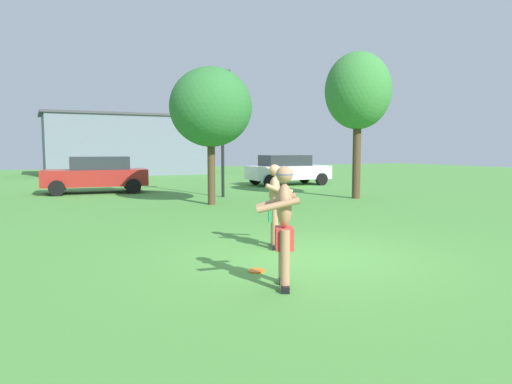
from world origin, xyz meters
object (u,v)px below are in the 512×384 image
car_red_far_end (97,174)px  lamp_post (223,118)px  car_white_mid_lot (287,169)px  tree_right_field (211,108)px  frisbee (257,271)px  player_in_green (275,204)px  player_with_cap (284,221)px  tree_behind_players (358,92)px

car_red_far_end → lamp_post: lamp_post is taller
car_white_mid_lot → car_red_far_end: (-9.63, -0.15, 0.00)m
car_red_far_end → tree_right_field: tree_right_field is taller
car_red_far_end → tree_right_field: (2.96, -6.16, 2.48)m
frisbee → car_white_mid_lot: car_white_mid_lot is taller
frisbee → player_in_green: bearing=52.4°
car_red_far_end → player_with_cap: bearing=-88.3°
lamp_post → tree_behind_players: 5.29m
tree_right_field → tree_behind_players: tree_behind_players is taller
frisbee → lamp_post: size_ratio=0.05×
player_in_green → frisbee: player_in_green is taller
player_in_green → tree_right_field: 7.56m
lamp_post → tree_right_field: size_ratio=1.07×
frisbee → lamp_post: bearing=70.4°
player_with_cap → car_white_mid_lot: 18.15m
player_with_cap → car_red_far_end: player_with_cap is taller
car_white_mid_lot → lamp_post: lamp_post is taller
player_with_cap → car_white_mid_lot: (9.18, 15.66, -0.10)m
player_in_green → tree_behind_players: bearing=42.2°
tree_right_field → tree_behind_players: size_ratio=0.84×
frisbee → car_red_far_end: car_red_far_end is taller
player_in_green → car_red_far_end: size_ratio=0.36×
car_red_far_end → tree_right_field: size_ratio=0.96×
car_red_far_end → lamp_post: size_ratio=0.90×
frisbee → car_white_mid_lot: 17.40m
player_with_cap → car_red_far_end: bearing=91.7°
player_with_cap → lamp_post: size_ratio=0.34×
frisbee → car_red_far_end: size_ratio=0.06×
player_with_cap → tree_right_field: (2.50, 9.35, 2.37)m
player_with_cap → player_in_green: player_with_cap is taller
car_white_mid_lot → frisbee: bearing=-121.8°
player_in_green → tree_right_field: (1.37, 7.02, 2.45)m
car_white_mid_lot → tree_behind_players: size_ratio=0.79×
player_with_cap → car_white_mid_lot: size_ratio=0.39×
car_white_mid_lot → tree_behind_players: tree_behind_players is taller
lamp_post → frisbee: bearing=-109.6°
car_white_mid_lot → car_red_far_end: size_ratio=0.98×
player_with_cap → lamp_post: (3.80, 11.48, 2.18)m
car_white_mid_lot → player_in_green: bearing=-121.1°
car_red_far_end → tree_behind_players: tree_behind_players is taller
player_in_green → tree_behind_players: size_ratio=0.29×
player_with_cap → car_red_far_end: 15.52m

